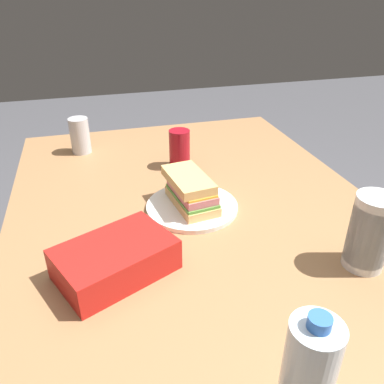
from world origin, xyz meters
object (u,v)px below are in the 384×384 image
dining_table (203,251)px  chip_bag (115,259)px  soda_can_red (180,149)px  water_bottle_tall (306,381)px  sandwich (191,191)px  paper_plate (192,206)px  soda_can_silver (80,136)px  plastic_cup_stack (370,232)px

dining_table → chip_bag: 0.29m
soda_can_red → water_bottle_tall: water_bottle_tall is taller
sandwich → chip_bag: (-0.21, 0.22, -0.02)m
dining_table → water_bottle_tall: bearing=177.3°
sandwich → soda_can_red: 0.26m
dining_table → paper_plate: paper_plate is taller
sandwich → soda_can_silver: 0.54m
chip_bag → soda_can_silver: 0.67m
plastic_cup_stack → soda_can_red: bearing=23.9°
chip_bag → water_bottle_tall: size_ratio=1.10×
dining_table → water_bottle_tall: (-0.52, 0.02, 0.19)m
chip_bag → dining_table: bearing=-174.8°
paper_plate → soda_can_silver: 0.54m
sandwich → water_bottle_tall: water_bottle_tall is taller
water_bottle_tall → paper_plate: bearing=-1.4°
water_bottle_tall → plastic_cup_stack: water_bottle_tall is taller
dining_table → chip_bag: (-0.13, 0.23, 0.12)m
soda_can_red → water_bottle_tall: (-0.85, 0.05, 0.04)m
paper_plate → sandwich: size_ratio=1.26×
chip_bag → paper_plate: bearing=-161.3°
water_bottle_tall → sandwich: bearing=-1.1°
soda_can_red → soda_can_silver: bearing=56.0°
chip_bag → plastic_cup_stack: 0.52m
water_bottle_tall → soda_can_silver: water_bottle_tall is taller
soda_can_red → chip_bag: (-0.47, 0.25, -0.03)m
chip_bag → soda_can_silver: size_ratio=1.89×
chip_bag → water_bottle_tall: bearing=93.7°
water_bottle_tall → soda_can_silver: (1.06, 0.26, -0.04)m
paper_plate → soda_can_red: size_ratio=1.98×
paper_plate → soda_can_red: soda_can_red is taller
dining_table → chip_bag: size_ratio=6.39×
dining_table → sandwich: 0.16m
paper_plate → plastic_cup_stack: size_ratio=1.45×
soda_can_silver → chip_bag: bearing=-175.6°
soda_can_red → water_bottle_tall: size_ratio=0.58×
chip_bag → soda_can_red: bearing=-142.5°
soda_can_red → water_bottle_tall: 0.85m
dining_table → sandwich: size_ratio=7.68×
dining_table → plastic_cup_stack: 0.41m
chip_bag → soda_can_silver: bearing=-109.9°
dining_table → plastic_cup_stack: (-0.24, -0.28, 0.17)m
soda_can_red → water_bottle_tall: bearing=176.9°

